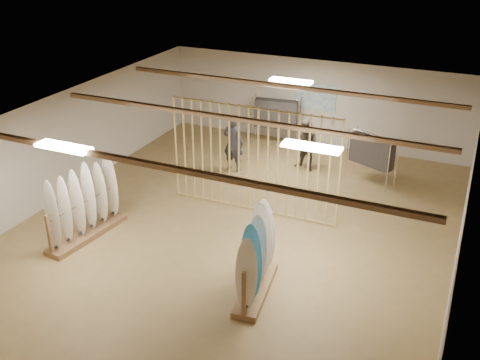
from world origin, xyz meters
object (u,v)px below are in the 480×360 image
at_px(rack_right, 256,267).
at_px(rack_left, 85,214).
at_px(shopper_a, 233,140).
at_px(clothing_rack_a, 276,114).
at_px(shopper_b, 307,142).
at_px(clothing_rack_b, 372,151).

bearing_deg(rack_right, rack_left, 166.89).
distance_m(rack_left, shopper_a, 5.18).
relative_size(clothing_rack_a, shopper_b, 0.91).
relative_size(shopper_a, shopper_b, 1.08).
xyz_separation_m(clothing_rack_b, shopper_a, (-3.90, -0.77, 0.00)).
bearing_deg(shopper_b, clothing_rack_a, 150.35).
bearing_deg(shopper_a, rack_right, 119.10).
xyz_separation_m(rack_left, shopper_b, (3.51, 5.82, 0.28)).
distance_m(shopper_a, shopper_b, 2.16).
bearing_deg(shopper_a, rack_left, 72.88).
height_order(clothing_rack_a, shopper_a, shopper_a).
xyz_separation_m(shopper_a, shopper_b, (1.96, 0.89, -0.07)).
relative_size(rack_right, clothing_rack_b, 1.30).
height_order(rack_left, clothing_rack_b, rack_left).
bearing_deg(shopper_b, clothing_rack_b, 12.64).
relative_size(rack_left, clothing_rack_b, 1.53).
distance_m(clothing_rack_a, shopper_b, 2.24).
height_order(rack_left, clothing_rack_a, rack_left).
relative_size(clothing_rack_b, shopper_a, 0.77).
bearing_deg(clothing_rack_a, shopper_b, -53.43).
distance_m(rack_left, shopper_b, 6.80).
relative_size(rack_right, clothing_rack_a, 1.19).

